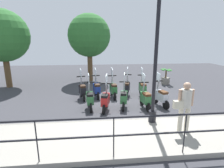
# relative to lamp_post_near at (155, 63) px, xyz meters

# --- Properties ---
(ground_plane) EXTENTS (28.00, 28.00, 0.00)m
(ground_plane) POSITION_rel_lamp_post_near_xyz_m (2.40, 0.67, -2.22)
(ground_plane) COLOR #38383D
(promenade_walkway) EXTENTS (2.20, 20.00, 0.15)m
(promenade_walkway) POSITION_rel_lamp_post_near_xyz_m (-0.75, 0.67, -2.14)
(promenade_walkway) COLOR gray
(promenade_walkway) RESTS_ON ground_plane
(fence_railing) EXTENTS (0.04, 16.03, 1.07)m
(fence_railing) POSITION_rel_lamp_post_near_xyz_m (-1.80, 0.67, -1.31)
(fence_railing) COLOR black
(fence_railing) RESTS_ON promenade_walkway
(lamp_post_near) EXTENTS (0.26, 0.90, 4.63)m
(lamp_post_near) POSITION_rel_lamp_post_near_xyz_m (0.00, 0.00, 0.00)
(lamp_post_near) COLOR black
(lamp_post_near) RESTS_ON promenade_walkway
(pedestrian_with_bag) EXTENTS (0.32, 0.65, 1.59)m
(pedestrian_with_bag) POSITION_rel_lamp_post_near_xyz_m (-0.76, -0.73, -1.14)
(pedestrian_with_bag) COLOR beige
(pedestrian_with_bag) RESTS_ON promenade_walkway
(tree_large) EXTENTS (3.17, 3.17, 4.80)m
(tree_large) POSITION_rel_lamp_post_near_xyz_m (6.07, 7.54, 0.99)
(tree_large) COLOR brown
(tree_large) RESTS_ON ground_plane
(tree_distant) EXTENTS (3.00, 3.00, 4.78)m
(tree_distant) POSITION_rel_lamp_post_near_xyz_m (7.33, 2.33, 1.04)
(tree_distant) COLOR brown
(tree_distant) RESTS_ON ground_plane
(potted_palm) EXTENTS (1.06, 0.66, 1.05)m
(potted_palm) POSITION_rel_lamp_post_near_xyz_m (5.81, -2.86, -1.77)
(potted_palm) COLOR slate
(potted_palm) RESTS_ON ground_plane
(scooter_near_0) EXTENTS (1.21, 0.52, 1.54)m
(scooter_near_0) POSITION_rel_lamp_post_near_xyz_m (1.77, -0.98, -1.73)
(scooter_near_0) COLOR black
(scooter_near_0) RESTS_ON ground_plane
(scooter_near_1) EXTENTS (1.23, 0.44, 1.54)m
(scooter_near_1) POSITION_rel_lamp_post_near_xyz_m (1.56, -0.19, -1.73)
(scooter_near_1) COLOR black
(scooter_near_1) RESTS_ON ground_plane
(scooter_near_2) EXTENTS (1.22, 0.49, 1.54)m
(scooter_near_2) POSITION_rel_lamp_post_near_xyz_m (1.75, 0.73, -1.73)
(scooter_near_2) COLOR black
(scooter_near_2) RESTS_ON ground_plane
(scooter_near_3) EXTENTS (1.22, 0.50, 1.54)m
(scooter_near_3) POSITION_rel_lamp_post_near_xyz_m (1.52, 1.56, -1.73)
(scooter_near_3) COLOR black
(scooter_near_3) RESTS_ON ground_plane
(scooter_near_4) EXTENTS (1.23, 0.44, 1.54)m
(scooter_near_4) POSITION_rel_lamp_post_near_xyz_m (1.77, 2.23, -1.73)
(scooter_near_4) COLOR black
(scooter_near_4) RESTS_ON ground_plane
(scooter_far_0) EXTENTS (1.23, 0.44, 1.54)m
(scooter_far_0) POSITION_rel_lamp_post_near_xyz_m (3.25, -0.52, -1.73)
(scooter_far_0) COLOR black
(scooter_far_0) RESTS_ON ground_plane
(scooter_far_1) EXTENTS (1.21, 0.53, 1.54)m
(scooter_far_1) POSITION_rel_lamp_post_near_xyz_m (3.46, 0.28, -1.73)
(scooter_far_1) COLOR black
(scooter_far_1) RESTS_ON ground_plane
(scooter_far_2) EXTENTS (1.23, 0.44, 1.54)m
(scooter_far_2) POSITION_rel_lamp_post_near_xyz_m (3.23, 1.04, -1.73)
(scooter_far_2) COLOR black
(scooter_far_2) RESTS_ON ground_plane
(scooter_far_3) EXTENTS (1.23, 0.46, 1.54)m
(scooter_far_3) POSITION_rel_lamp_post_near_xyz_m (3.34, 1.91, -1.73)
(scooter_far_3) COLOR black
(scooter_far_3) RESTS_ON ground_plane
(scooter_far_4) EXTENTS (1.21, 0.51, 1.54)m
(scooter_far_4) POSITION_rel_lamp_post_near_xyz_m (3.18, 2.64, -1.73)
(scooter_far_4) COLOR black
(scooter_far_4) RESTS_ON ground_plane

